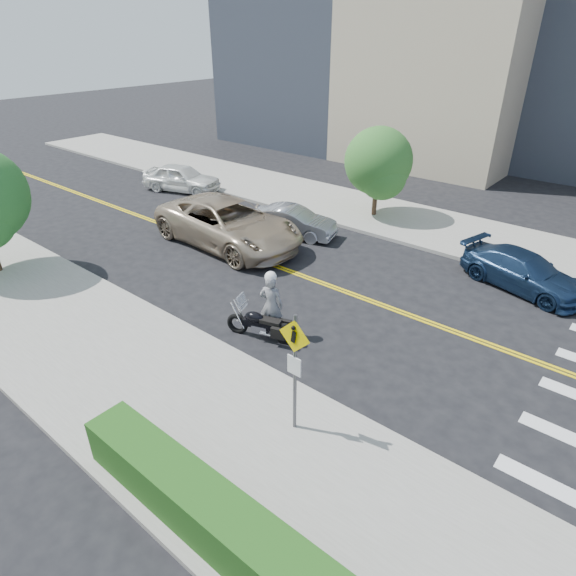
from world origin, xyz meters
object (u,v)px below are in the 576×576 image
Objects in this scene: pedestrian_sign at (295,363)px; suv at (228,223)px; parked_car_silver at (292,222)px; motorcyclist at (271,303)px; motorcycle at (262,319)px; parked_car_blue at (523,271)px; parked_car_white at (181,178)px.

suv is (-8.90, 6.68, -1.01)m from pedestrian_sign.
motorcyclist is at bearing -161.50° from parked_car_silver.
motorcycle is 0.32× the size of suv.
parked_car_white is at bearing 105.68° from parked_car_blue.
parked_car_white is (-16.39, 10.34, -1.21)m from pedestrian_sign.
parked_car_silver is at bearing -78.43° from motorcyclist.
parked_car_white is (-13.32, 7.61, -0.29)m from motorcyclist.
parked_car_silver is (-4.39, 6.43, -0.39)m from motorcyclist.
parked_car_white is (-7.49, 3.66, -0.21)m from suv.
pedestrian_sign is 0.77× the size of parked_car_silver.
parked_car_white is at bearing 66.63° from parked_car_silver.
suv is (-5.83, 3.94, -0.08)m from motorcyclist.
parked_car_white reaches higher than parked_car_blue.
motorcyclist reaches higher than suv.
parked_car_silver is (1.44, 2.48, -0.31)m from suv.
pedestrian_sign is 0.68× the size of parked_car_blue.
parked_car_silver is 0.88× the size of parked_car_blue.
motorcyclist is 7.79m from parked_car_silver.
pedestrian_sign is 4.11m from motorcycle.
parked_car_blue is (18.27, 0.17, -0.10)m from parked_car_white.
pedestrian_sign is 0.44× the size of suv.
pedestrian_sign is 11.18m from suv.
motorcyclist is at bearing 138.30° from pedestrian_sign.
suv is 8.34m from parked_car_white.
pedestrian_sign reaches higher than parked_car_white.
parked_car_white reaches higher than motorcycle.
suv is 1.76× the size of parked_car_silver.
motorcycle is (-0.04, -0.39, -0.37)m from motorcyclist.
pedestrian_sign is 4.22m from motorcyclist.
pedestrian_sign is 10.76m from parked_car_blue.
pedestrian_sign is 19.42m from parked_car_white.
parked_car_blue is (4.99, 8.16, -0.03)m from motorcycle.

